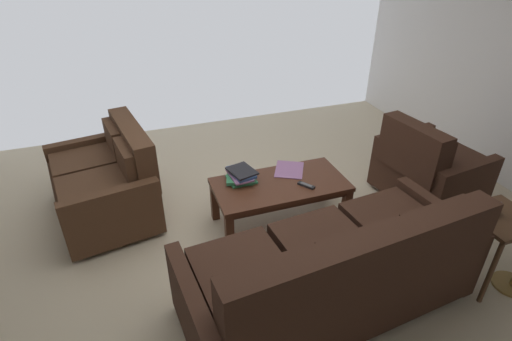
# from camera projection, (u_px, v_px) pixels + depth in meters

# --- Properties ---
(ground_plane) EXTENTS (5.90, 5.55, 0.01)m
(ground_plane) POSITION_uv_depth(u_px,v_px,m) (255.00, 248.00, 3.52)
(ground_plane) COLOR beige
(sofa_main) EXTENTS (2.15, 1.07, 0.93)m
(sofa_main) POSITION_uv_depth(u_px,v_px,m) (335.00, 272.00, 2.73)
(sofa_main) COLOR black
(sofa_main) RESTS_ON ground
(loveseat_near) EXTENTS (1.02, 1.33, 0.88)m
(loveseat_near) POSITION_uv_depth(u_px,v_px,m) (108.00, 181.00, 3.77)
(loveseat_near) COLOR black
(loveseat_near) RESTS_ON ground
(coffee_table) EXTENTS (1.21, 0.60, 0.44)m
(coffee_table) POSITION_uv_depth(u_px,v_px,m) (280.00, 189.00, 3.64)
(coffee_table) COLOR #4C2819
(coffee_table) RESTS_ON ground
(end_table) EXTENTS (0.44, 0.44, 0.62)m
(end_table) POSITION_uv_depth(u_px,v_px,m) (498.00, 229.00, 2.96)
(end_table) COLOR #472D1C
(end_table) RESTS_ON ground
(armchair_side) EXTENTS (0.89, 0.99, 0.90)m
(armchair_side) POSITION_uv_depth(u_px,v_px,m) (427.00, 168.00, 3.96)
(armchair_side) COLOR black
(armchair_side) RESTS_ON ground
(coffee_mug) EXTENTS (0.10, 0.08, 0.10)m
(coffee_mug) POSITION_uv_depth(u_px,v_px,m) (495.00, 209.00, 2.89)
(coffee_mug) COLOR #334C8C
(coffee_mug) RESTS_ON end_table
(book_stack) EXTENTS (0.30, 0.31, 0.11)m
(book_stack) POSITION_uv_depth(u_px,v_px,m) (241.00, 175.00, 3.62)
(book_stack) COLOR #337F51
(book_stack) RESTS_ON coffee_table
(tv_remote) EXTENTS (0.13, 0.16, 0.02)m
(tv_remote) POSITION_uv_depth(u_px,v_px,m) (306.00, 185.00, 3.55)
(tv_remote) COLOR black
(tv_remote) RESTS_ON coffee_table
(loose_magazine) EXTENTS (0.38, 0.40, 0.01)m
(loose_magazine) POSITION_uv_depth(u_px,v_px,m) (289.00, 170.00, 3.80)
(loose_magazine) COLOR #996699
(loose_magazine) RESTS_ON coffee_table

